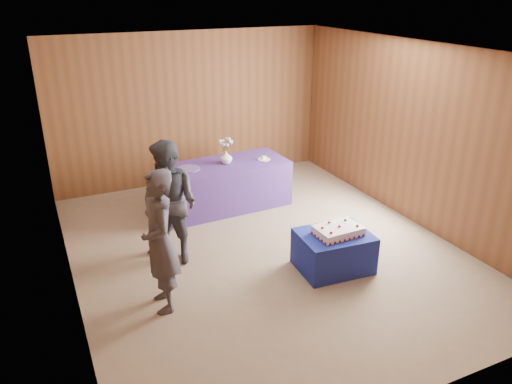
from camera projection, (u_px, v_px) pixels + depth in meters
ground at (264, 249)px, 6.96m from camera, size 6.00×6.00×0.00m
room_shell at (264, 124)px, 6.26m from camera, size 5.04×6.04×2.72m
cake_table at (333, 251)px, 6.41m from camera, size 0.95×0.76×0.50m
serving_table at (226, 185)px, 8.17m from camera, size 2.04×0.98×0.75m
sheet_cake at (338, 230)px, 6.29m from camera, size 0.62×0.43×0.14m
vase at (226, 157)px, 8.00m from camera, size 0.20×0.20×0.20m
flower_spray at (226, 142)px, 7.90m from camera, size 0.23×0.24×0.18m
platter at (188, 169)px, 7.77m from camera, size 0.46×0.46×0.02m
plate at (264, 159)px, 8.20m from camera, size 0.22×0.22×0.01m
cake_slice at (264, 157)px, 8.19m from camera, size 0.06×0.06×0.07m
knife at (273, 161)px, 8.11m from camera, size 0.26×0.07×0.00m
guest_left at (160, 242)px, 5.43m from camera, size 0.44×0.63×1.66m
guest_right at (170, 204)px, 6.38m from camera, size 0.98×1.02×1.65m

